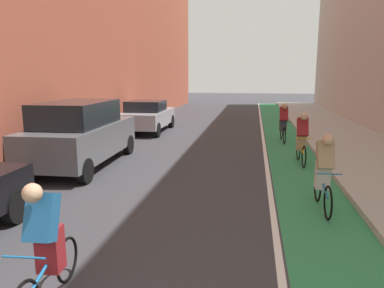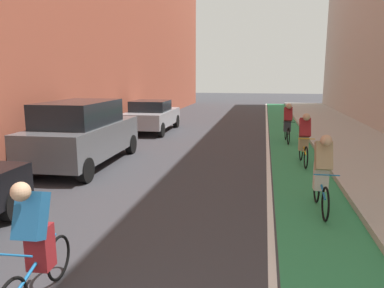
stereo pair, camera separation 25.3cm
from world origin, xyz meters
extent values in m
plane|color=#38383D|center=(0.00, 14.77, 0.00)|extent=(82.58, 82.58, 0.00)
cube|color=#2D8451|center=(3.37, 16.77, 0.00)|extent=(1.60, 37.54, 0.00)
cube|color=white|center=(2.47, 16.77, 0.00)|extent=(0.12, 37.54, 0.00)
cube|color=#A8A59E|center=(5.90, 16.77, 0.07)|extent=(3.46, 37.54, 0.14)
cylinder|color=black|center=(-2.33, 5.47, 0.33)|extent=(0.23, 0.66, 0.66)
cube|color=#595B60|center=(-3.12, 9.83, 0.80)|extent=(2.04, 4.76, 0.95)
cube|color=black|center=(-3.11, 9.60, 1.60)|extent=(1.75, 2.87, 0.75)
cylinder|color=black|center=(-4.04, 11.60, 0.33)|extent=(0.24, 0.67, 0.66)
cylinder|color=black|center=(-2.31, 11.66, 0.33)|extent=(0.24, 0.67, 0.66)
cylinder|color=black|center=(-3.92, 8.00, 0.33)|extent=(0.24, 0.67, 0.66)
cylinder|color=black|center=(-2.19, 8.06, 0.33)|extent=(0.24, 0.67, 0.66)
cube|color=#9EA0A8|center=(-3.12, 16.73, 0.68)|extent=(1.98, 4.28, 0.70)
cube|color=black|center=(-3.11, 16.51, 1.26)|extent=(1.70, 1.82, 0.55)
cylinder|color=black|center=(-4.02, 18.28, 0.33)|extent=(0.23, 0.66, 0.66)
cylinder|color=black|center=(-2.28, 18.32, 0.33)|extent=(0.23, 0.66, 0.66)
cylinder|color=black|center=(-3.95, 15.14, 0.33)|extent=(0.23, 0.66, 0.66)
cylinder|color=black|center=(-2.22, 15.17, 0.33)|extent=(0.23, 0.66, 0.66)
torus|color=black|center=(-0.39, 3.83, 0.30)|extent=(0.08, 0.61, 0.61)
cylinder|color=#1966A5|center=(-0.36, 3.30, 0.52)|extent=(0.11, 0.96, 0.33)
cylinder|color=#1966A5|center=(-0.37, 3.49, 0.60)|extent=(0.04, 0.12, 0.55)
cylinder|color=#1966A5|center=(-0.33, 2.86, 0.85)|extent=(0.48, 0.06, 0.02)
cube|color=maroon|center=(-0.37, 3.41, 0.67)|extent=(0.30, 0.26, 0.56)
cube|color=#1E598C|center=(-0.36, 3.28, 1.13)|extent=(0.35, 0.42, 0.60)
sphere|color=tan|center=(-0.35, 3.12, 1.47)|extent=(0.22, 0.22, 0.22)
torus|color=black|center=(3.48, 6.64, 0.33)|extent=(0.05, 0.67, 0.67)
torus|color=black|center=(3.46, 7.69, 0.33)|extent=(0.05, 0.67, 0.67)
cylinder|color=#1966A5|center=(3.47, 7.16, 0.55)|extent=(0.06, 0.96, 0.33)
cylinder|color=#1966A5|center=(3.46, 7.35, 0.63)|extent=(0.04, 0.12, 0.55)
cylinder|color=#1966A5|center=(3.48, 6.72, 0.88)|extent=(0.48, 0.03, 0.02)
cube|color=beige|center=(3.47, 7.27, 0.70)|extent=(0.29, 0.25, 0.56)
cube|color=tan|center=(3.47, 7.14, 1.16)|extent=(0.33, 0.41, 0.60)
sphere|color=tan|center=(3.47, 6.98, 1.50)|extent=(0.22, 0.22, 0.22)
torus|color=black|center=(3.54, 10.66, 0.34)|extent=(0.07, 0.68, 0.67)
torus|color=black|center=(3.50, 11.71, 0.34)|extent=(0.07, 0.68, 0.67)
cylinder|color=gold|center=(3.52, 11.18, 0.56)|extent=(0.08, 0.96, 0.33)
cylinder|color=gold|center=(3.52, 11.37, 0.64)|extent=(0.04, 0.12, 0.55)
cylinder|color=gold|center=(3.54, 10.74, 0.89)|extent=(0.48, 0.04, 0.02)
cube|color=tan|center=(3.52, 11.29, 0.71)|extent=(0.29, 0.25, 0.56)
cube|color=maroon|center=(3.52, 11.16, 1.17)|extent=(0.34, 0.41, 0.60)
sphere|color=tan|center=(3.53, 11.00, 1.51)|extent=(0.22, 0.22, 0.22)
torus|color=black|center=(3.27, 14.48, 0.34)|extent=(0.07, 0.69, 0.69)
torus|color=black|center=(3.23, 15.52, 0.34)|extent=(0.07, 0.69, 0.69)
cylinder|color=black|center=(3.25, 15.00, 0.56)|extent=(0.08, 0.96, 0.33)
cylinder|color=black|center=(3.24, 15.18, 0.64)|extent=(0.04, 0.12, 0.55)
cylinder|color=black|center=(3.27, 14.55, 0.89)|extent=(0.48, 0.05, 0.02)
cube|color=#333842|center=(3.25, 15.10, 0.71)|extent=(0.29, 0.25, 0.56)
cube|color=maroon|center=(3.25, 14.98, 1.17)|extent=(0.34, 0.41, 0.60)
sphere|color=tan|center=(3.26, 14.82, 1.51)|extent=(0.22, 0.22, 0.22)
camera|label=1|loc=(2.02, -0.31, 2.75)|focal=33.88mm
camera|label=2|loc=(2.27, -0.27, 2.75)|focal=33.88mm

